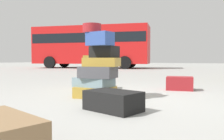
% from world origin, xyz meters
% --- Properties ---
extents(ground_plane, '(80.00, 80.00, 0.00)m').
position_xyz_m(ground_plane, '(0.00, 0.00, 0.00)').
color(ground_plane, '#9E9E99').
extents(suitcase_tower, '(0.82, 0.60, 1.28)m').
position_xyz_m(suitcase_tower, '(-0.44, -0.18, 0.51)').
color(suitcase_tower, '#B28C33').
rests_on(suitcase_tower, ground).
extents(suitcase_maroon_foreground_far, '(0.61, 0.47, 0.29)m').
position_xyz_m(suitcase_maroon_foreground_far, '(0.66, 1.51, 0.14)').
color(suitcase_maroon_foreground_far, maroon).
rests_on(suitcase_maroon_foreground_far, ground).
extents(suitcase_tan_right_side, '(0.30, 0.41, 0.76)m').
position_xyz_m(suitcase_tan_right_side, '(-1.20, 0.74, 0.38)').
color(suitcase_tan_right_side, '#B28C33').
rests_on(suitcase_tan_right_side, ground).
extents(suitcase_brown_upright_blue, '(0.78, 0.53, 0.29)m').
position_xyz_m(suitcase_brown_upright_blue, '(0.22, -2.64, 0.14)').
color(suitcase_brown_upright_blue, olive).
rests_on(suitcase_brown_upright_blue, ground).
extents(suitcase_black_white_trunk, '(0.80, 0.62, 0.26)m').
position_xyz_m(suitcase_black_white_trunk, '(0.25, -0.99, 0.13)').
color(suitcase_black_white_trunk, black).
rests_on(suitcase_black_white_trunk, ground).
extents(parked_bus, '(9.15, 4.34, 3.15)m').
position_xyz_m(parked_bus, '(-7.84, 11.82, 1.83)').
color(parked_bus, red).
rests_on(parked_bus, ground).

